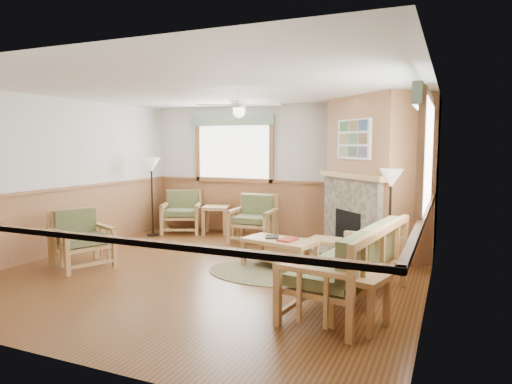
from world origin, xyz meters
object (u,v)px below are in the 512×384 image
at_px(armchair_back_left, 182,212).
at_px(floor_lamp_left, 152,197).
at_px(floor_lamp_right, 390,220).
at_px(footstool, 323,252).
at_px(armchair_back_right, 253,218).
at_px(end_table_chairs, 216,220).
at_px(sofa, 349,264).
at_px(armchair_left, 82,239).
at_px(end_table_sofa, 360,301).
at_px(coffee_table, 280,253).

distance_m(armchair_back_left, floor_lamp_left, 0.75).
distance_m(armchair_back_left, floor_lamp_right, 4.71).
bearing_deg(footstool, armchair_back_right, 146.41).
xyz_separation_m(end_table_chairs, floor_lamp_right, (3.73, -1.46, 0.48)).
distance_m(sofa, armchair_left, 4.14).
bearing_deg(end_table_sofa, end_table_chairs, 134.81).
xyz_separation_m(sofa, armchair_back_right, (-2.47, 2.79, -0.04)).
xyz_separation_m(sofa, armchair_left, (-4.14, 0.01, -0.05)).
bearing_deg(armchair_back_right, end_table_chairs, 157.58).
bearing_deg(footstool, floor_lamp_left, 167.98).
bearing_deg(armchair_back_right, end_table_sofa, -55.44).
height_order(armchair_back_left, end_table_chairs, armchair_back_left).
bearing_deg(armchair_back_left, armchair_left, -112.04).
bearing_deg(end_table_chairs, end_table_sofa, -45.19).
relative_size(floor_lamp_left, floor_lamp_right, 1.06).
height_order(end_table_sofa, floor_lamp_right, floor_lamp_right).
xyz_separation_m(armchair_back_right, coffee_table, (1.15, -1.60, -0.23)).
bearing_deg(armchair_back_left, armchair_back_right, -31.04).
height_order(armchair_back_left, footstool, armchair_back_left).
bearing_deg(end_table_chairs, footstool, -28.47).
height_order(armchair_left, end_table_chairs, armchair_left).
relative_size(armchair_back_left, end_table_sofa, 1.60).
distance_m(coffee_table, floor_lamp_right, 1.73).
relative_size(end_table_chairs, footstool, 1.25).
relative_size(end_table_chairs, floor_lamp_left, 0.36).
distance_m(armchair_back_left, footstool, 3.77).
bearing_deg(footstool, armchair_left, -154.46).
relative_size(armchair_back_right, floor_lamp_right, 0.58).
xyz_separation_m(armchair_left, floor_lamp_left, (-0.47, 2.45, 0.38)).
relative_size(armchair_back_left, floor_lamp_right, 0.58).
height_order(armchair_back_left, armchair_left, armchair_back_left).
relative_size(armchair_back_left, floor_lamp_left, 0.55).
bearing_deg(footstool, armchair_back_left, 158.73).
bearing_deg(floor_lamp_right, coffee_table, -163.18).
xyz_separation_m(end_table_sofa, floor_lamp_left, (-4.87, 3.10, 0.54)).
bearing_deg(coffee_table, armchair_left, -144.35).
bearing_deg(floor_lamp_right, armchair_back_left, 163.42).
bearing_deg(coffee_table, armchair_back_left, 161.35).
height_order(armchair_left, floor_lamp_left, floor_lamp_left).
xyz_separation_m(sofa, armchair_back_left, (-4.25, 3.00, -0.04)).
bearing_deg(floor_lamp_left, armchair_back_left, 56.04).
distance_m(armchair_left, end_table_chairs, 3.18).
bearing_deg(sofa, floor_lamp_right, 179.38).
distance_m(sofa, end_table_sofa, 0.72).
height_order(end_table_chairs, end_table_sofa, end_table_chairs).
bearing_deg(coffee_table, floor_lamp_right, 29.94).
distance_m(end_table_sofa, floor_lamp_right, 2.35).
xyz_separation_m(footstool, floor_lamp_left, (-3.87, 0.82, 0.61)).
distance_m(end_table_sofa, floor_lamp_left, 5.80).
bearing_deg(end_table_sofa, sofa, 112.06).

